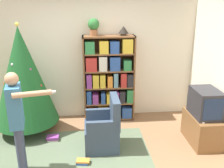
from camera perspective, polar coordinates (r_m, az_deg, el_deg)
ground_plane at (r=4.02m, az=-5.79°, el=-18.45°), size 14.00×14.00×0.00m
wall_back at (r=5.24m, az=-6.25°, el=6.13°), size 8.00×0.10×2.60m
area_rug at (r=4.24m, az=-10.50°, el=-16.48°), size 2.75×1.80×0.01m
bookshelf at (r=5.12m, az=-0.63°, el=1.06°), size 1.03×0.34×1.77m
tv_stand at (r=4.76m, az=19.85°, el=-9.59°), size 0.46×0.78×0.52m
television at (r=4.55m, az=20.53°, el=-4.06°), size 0.41×0.58×0.47m
game_remote at (r=4.39m, az=19.87°, el=-8.02°), size 0.04×0.12×0.02m
christmas_tree at (r=4.82m, az=-19.68°, el=1.68°), size 1.19×1.19×2.07m
armchair at (r=4.29m, az=-1.88°, el=-10.61°), size 0.58×0.57×0.92m
standing_person at (r=3.65m, az=-20.83°, el=-7.07°), size 0.69×0.46×1.54m
potted_plant at (r=4.90m, az=-4.23°, el=13.14°), size 0.22×0.22×0.33m
table_lamp at (r=4.96m, az=2.65°, el=12.20°), size 0.20×0.20×0.18m
book_pile_near_tree at (r=4.75m, az=-13.36°, el=-11.94°), size 0.22×0.15×0.08m
book_pile_by_chair at (r=4.09m, az=-6.70°, el=-17.21°), size 0.22×0.16×0.06m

